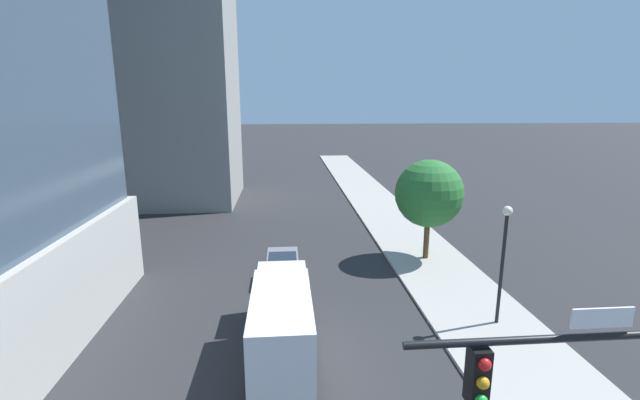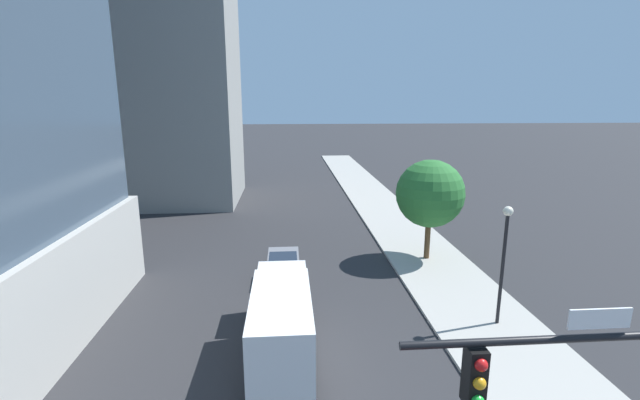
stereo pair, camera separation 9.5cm
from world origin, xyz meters
The scene contains 6 objects.
sidewalk centered at (7.68, 20.00, 0.07)m, with size 5.26×120.00×0.15m, color #9E9B93.
construction_building centered at (-13.69, 44.34, 14.24)m, with size 14.72×16.52×35.83m.
street_lamp centered at (8.19, 15.86, 3.86)m, with size 0.44×0.44×5.65m.
street_tree centered at (7.60, 24.57, 4.52)m, with size 4.39×4.39×6.57m.
car_gray centered at (-1.90, 22.53, 0.75)m, with size 1.94×4.78×1.50m.
box_truck centered at (-1.90, 14.10, 1.78)m, with size 2.33×7.95×3.15m.
Camera 1 is at (-1.66, -1.93, 10.35)m, focal length 24.19 mm.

